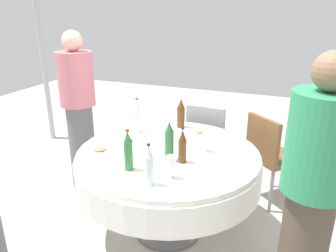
# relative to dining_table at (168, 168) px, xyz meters

# --- Properties ---
(ground_plane) EXTENTS (10.00, 10.00, 0.00)m
(ground_plane) POSITION_rel_dining_table_xyz_m (0.00, 0.00, -0.59)
(ground_plane) COLOR #B7B2A8
(dining_table) EXTENTS (1.45, 1.45, 0.74)m
(dining_table) POSITION_rel_dining_table_xyz_m (0.00, 0.00, 0.00)
(dining_table) COLOR white
(dining_table) RESTS_ON ground_plane
(bottle_green_north) EXTENTS (0.06, 0.06, 0.29)m
(bottle_green_north) POSITION_rel_dining_table_xyz_m (0.38, -0.14, 0.28)
(bottle_green_north) COLOR #2D6B38
(bottle_green_north) RESTS_ON dining_table
(bottle_clear_left) EXTENTS (0.06, 0.06, 0.28)m
(bottle_clear_left) POSITION_rel_dining_table_xyz_m (0.52, 0.08, 0.28)
(bottle_clear_left) COLOR silver
(bottle_clear_left) RESTS_ON dining_table
(bottle_clear_far) EXTENTS (0.06, 0.06, 0.31)m
(bottle_clear_far) POSITION_rel_dining_table_xyz_m (-0.29, -0.40, 0.29)
(bottle_clear_far) COLOR silver
(bottle_clear_far) RESTS_ON dining_table
(bottle_green_west) EXTENTS (0.07, 0.07, 0.31)m
(bottle_green_west) POSITION_rel_dining_table_xyz_m (0.15, 0.07, 0.29)
(bottle_green_west) COLOR #2D6B38
(bottle_green_west) RESTS_ON dining_table
(bottle_brown_near) EXTENTS (0.06, 0.06, 0.27)m
(bottle_brown_near) POSITION_rel_dining_table_xyz_m (0.14, 0.17, 0.27)
(bottle_brown_near) COLOR #593314
(bottle_brown_near) RESTS_ON dining_table
(bottle_brown_south) EXTENTS (0.07, 0.07, 0.28)m
(bottle_brown_south) POSITION_rel_dining_table_xyz_m (-0.55, -0.09, 0.28)
(bottle_brown_south) COLOR #593314
(bottle_brown_south) RESTS_ON dining_table
(wine_glass_west) EXTENTS (0.07, 0.07, 0.16)m
(wine_glass_west) POSITION_rel_dining_table_xyz_m (0.38, 0.17, 0.25)
(wine_glass_west) COLOR white
(wine_glass_west) RESTS_ON dining_table
(wine_glass_near) EXTENTS (0.07, 0.07, 0.15)m
(wine_glass_near) POSITION_rel_dining_table_xyz_m (-0.08, -0.41, 0.25)
(wine_glass_near) COLOR white
(wine_glass_near) RESTS_ON dining_table
(wine_glass_south) EXTENTS (0.07, 0.07, 0.15)m
(wine_glass_south) POSITION_rel_dining_table_xyz_m (-0.11, 0.27, 0.26)
(wine_glass_south) COLOR white
(wine_glass_south) RESTS_ON dining_table
(plate_right) EXTENTS (0.22, 0.22, 0.02)m
(plate_right) POSITION_rel_dining_table_xyz_m (-0.01, -0.10, 0.15)
(plate_right) COLOR white
(plate_right) RESTS_ON dining_table
(plate_outer) EXTENTS (0.20, 0.20, 0.04)m
(plate_outer) POSITION_rel_dining_table_xyz_m (-0.45, 0.13, 0.16)
(plate_outer) COLOR white
(plate_outer) RESTS_ON dining_table
(plate_inner) EXTENTS (0.23, 0.23, 0.04)m
(plate_inner) POSITION_rel_dining_table_xyz_m (0.20, -0.48, 0.16)
(plate_inner) COLOR white
(plate_inner) RESTS_ON dining_table
(fork_left) EXTENTS (0.06, 0.18, 0.00)m
(fork_left) POSITION_rel_dining_table_xyz_m (0.34, 0.35, 0.15)
(fork_left) COLOR silver
(fork_left) RESTS_ON dining_table
(fork_far) EXTENTS (0.14, 0.13, 0.00)m
(fork_far) POSITION_rel_dining_table_xyz_m (-0.34, -0.11, 0.15)
(fork_far) COLOR silver
(fork_far) RESTS_ON dining_table
(folded_napkin) EXTENTS (0.21, 0.21, 0.02)m
(folded_napkin) POSITION_rel_dining_table_xyz_m (-0.19, 0.44, 0.16)
(folded_napkin) COLOR white
(folded_napkin) RESTS_ON dining_table
(person_north) EXTENTS (0.34, 0.34, 1.61)m
(person_north) POSITION_rel_dining_table_xyz_m (0.48, 1.01, 0.25)
(person_north) COLOR #4C3F33
(person_north) RESTS_ON ground_plane
(person_left) EXTENTS (0.34, 0.34, 1.60)m
(person_left) POSITION_rel_dining_table_xyz_m (-0.40, -1.11, 0.24)
(person_left) COLOR slate
(person_left) RESTS_ON ground_plane
(chair_south) EXTENTS (0.43, 0.43, 0.87)m
(chair_south) POSITION_rel_dining_table_xyz_m (-0.95, 0.07, -0.07)
(chair_south) COLOR #99999E
(chair_south) RESTS_ON ground_plane
(chair_front) EXTENTS (0.57, 0.57, 0.87)m
(chair_front) POSITION_rel_dining_table_xyz_m (-0.78, 0.71, -0.07)
(chair_front) COLOR brown
(chair_front) RESTS_ON ground_plane
(tent_pole_main) EXTENTS (0.07, 0.07, 2.69)m
(tent_pole_main) POSITION_rel_dining_table_xyz_m (-1.34, -2.34, 0.75)
(tent_pole_main) COLOR #B2B5B7
(tent_pole_main) RESTS_ON ground_plane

